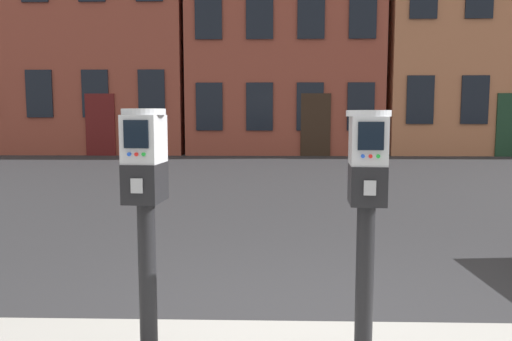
{
  "coord_description": "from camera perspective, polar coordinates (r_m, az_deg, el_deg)",
  "views": [
    {
      "loc": [
        -0.17,
        -2.81,
        1.41
      ],
      "look_at": [
        -0.25,
        -0.23,
        1.12
      ],
      "focal_mm": 35.63,
      "sensor_mm": 36.0,
      "label": 1
    }
  ],
  "objects": [
    {
      "name": "parking_meter_twin_adjacent",
      "position": [
        2.55,
        12.33,
        -2.37
      ],
      "size": [
        0.23,
        0.26,
        1.28
      ],
      "rotation": [
        0.0,
        0.0,
        -1.65
      ],
      "color": "black",
      "rests_on": "sidewalk_slab"
    },
    {
      "name": "townhouse_orange_brick",
      "position": [
        20.13,
        3.07,
        15.26
      ],
      "size": [
        6.77,
        5.53,
        9.06
      ],
      "color": "brown",
      "rests_on": "ground_plane"
    },
    {
      "name": "parking_meter_near_kerb",
      "position": [
        2.58,
        -12.31,
        -2.15
      ],
      "size": [
        0.23,
        0.26,
        1.29
      ],
      "rotation": [
        0.0,
        0.0,
        -1.65
      ],
      "color": "black",
      "rests_on": "sidewalk_slab"
    },
    {
      "name": "townhouse_brownstone",
      "position": [
        21.91,
        -17.56,
        17.42
      ],
      "size": [
        7.67,
        6.46,
        11.44
      ],
      "color": "brown",
      "rests_on": "ground_plane"
    }
  ]
}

